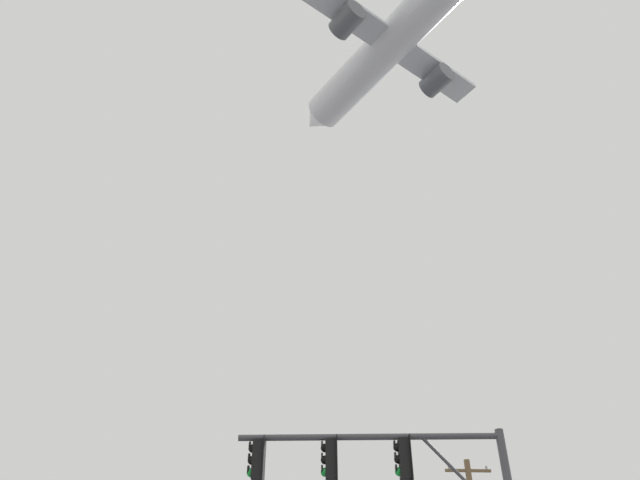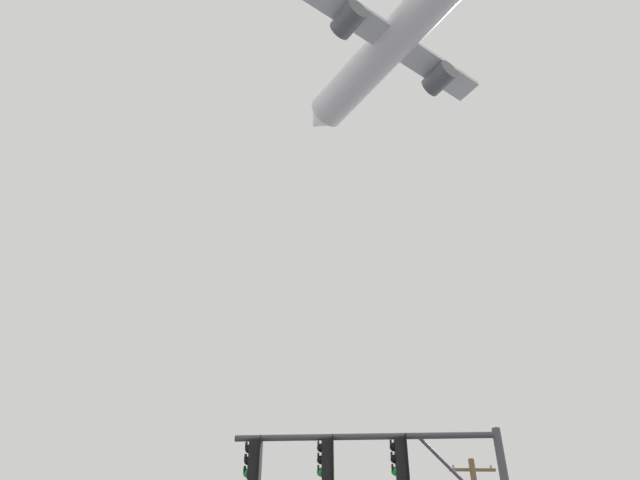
% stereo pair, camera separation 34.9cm
% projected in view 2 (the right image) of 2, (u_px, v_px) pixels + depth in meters
% --- Properties ---
extents(airplane, '(13.89, 17.83, 5.44)m').
position_uv_depth(airplane, '(391.00, 45.00, 44.78)').
color(airplane, white).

